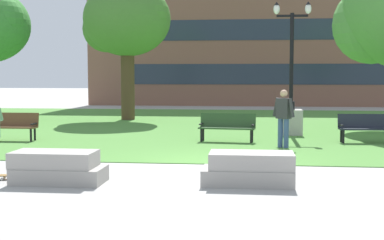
{
  "coord_description": "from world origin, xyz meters",
  "views": [
    {
      "loc": [
        0.96,
        -12.75,
        2.17
      ],
      "look_at": [
        -0.29,
        -1.4,
        1.2
      ],
      "focal_mm": 50.0,
      "sensor_mm": 36.0,
      "label": 1
    }
  ],
  "objects_px": {
    "park_bench_near_right": "(367,126)",
    "park_bench_far_right": "(227,125)",
    "park_bench_near_left": "(10,125)",
    "concrete_block_center": "(57,168)",
    "concrete_block_left": "(249,169)",
    "lamp_post_left": "(291,108)",
    "skateboard": "(14,175)",
    "person_bystander_near_lawn": "(284,115)"
  },
  "relations": [
    {
      "from": "park_bench_near_right",
      "to": "park_bench_far_right",
      "type": "xyz_separation_m",
      "value": [
        -4.43,
        -0.22,
        0.0
      ]
    },
    {
      "from": "park_bench_far_right",
      "to": "park_bench_near_left",
      "type": "bearing_deg",
      "value": -176.17
    },
    {
      "from": "concrete_block_center",
      "to": "concrete_block_left",
      "type": "height_order",
      "value": "same"
    },
    {
      "from": "concrete_block_center",
      "to": "lamp_post_left",
      "type": "xyz_separation_m",
      "value": [
        5.28,
        9.14,
        0.68
      ]
    },
    {
      "from": "park_bench_near_left",
      "to": "park_bench_near_right",
      "type": "relative_size",
      "value": 0.99
    },
    {
      "from": "skateboard",
      "to": "park_bench_near_right",
      "type": "height_order",
      "value": "park_bench_near_right"
    },
    {
      "from": "park_bench_far_right",
      "to": "skateboard",
      "type": "bearing_deg",
      "value": -121.92
    },
    {
      "from": "skateboard",
      "to": "park_bench_near_right",
      "type": "relative_size",
      "value": 0.57
    },
    {
      "from": "park_bench_near_right",
      "to": "person_bystander_near_lawn",
      "type": "bearing_deg",
      "value": -151.19
    },
    {
      "from": "concrete_block_center",
      "to": "concrete_block_left",
      "type": "xyz_separation_m",
      "value": [
        3.84,
        0.26,
        0.0
      ]
    },
    {
      "from": "park_bench_near_left",
      "to": "park_bench_far_right",
      "type": "relative_size",
      "value": 0.98
    },
    {
      "from": "skateboard",
      "to": "park_bench_far_right",
      "type": "height_order",
      "value": "park_bench_far_right"
    },
    {
      "from": "park_bench_near_left",
      "to": "lamp_post_left",
      "type": "relative_size",
      "value": 0.38
    },
    {
      "from": "park_bench_near_left",
      "to": "concrete_block_left",
      "type": "bearing_deg",
      "value": -38.21
    },
    {
      "from": "concrete_block_left",
      "to": "person_bystander_near_lawn",
      "type": "distance_m",
      "value": 5.48
    },
    {
      "from": "concrete_block_left",
      "to": "park_bench_near_right",
      "type": "distance_m",
      "value": 7.79
    },
    {
      "from": "skateboard",
      "to": "park_bench_near_right",
      "type": "bearing_deg",
      "value": 38.69
    },
    {
      "from": "park_bench_near_right",
      "to": "lamp_post_left",
      "type": "relative_size",
      "value": 0.39
    },
    {
      "from": "concrete_block_left",
      "to": "park_bench_far_right",
      "type": "bearing_deg",
      "value": 96.31
    },
    {
      "from": "park_bench_near_right",
      "to": "lamp_post_left",
      "type": "bearing_deg",
      "value": 137.99
    },
    {
      "from": "skateboard",
      "to": "person_bystander_near_lawn",
      "type": "distance_m",
      "value": 7.99
    },
    {
      "from": "park_bench_near_left",
      "to": "park_bench_far_right",
      "type": "height_order",
      "value": "same"
    },
    {
      "from": "park_bench_far_right",
      "to": "person_bystander_near_lawn",
      "type": "bearing_deg",
      "value": -36.76
    },
    {
      "from": "concrete_block_center",
      "to": "concrete_block_left",
      "type": "distance_m",
      "value": 3.85
    },
    {
      "from": "park_bench_near_right",
      "to": "lamp_post_left",
      "type": "xyz_separation_m",
      "value": [
        -2.26,
        2.03,
        0.45
      ]
    },
    {
      "from": "concrete_block_center",
      "to": "lamp_post_left",
      "type": "distance_m",
      "value": 10.58
    },
    {
      "from": "concrete_block_left",
      "to": "park_bench_near_left",
      "type": "bearing_deg",
      "value": 141.79
    },
    {
      "from": "concrete_block_center",
      "to": "park_bench_far_right",
      "type": "distance_m",
      "value": 7.56
    },
    {
      "from": "skateboard",
      "to": "park_bench_near_left",
      "type": "distance_m",
      "value": 6.85
    },
    {
      "from": "person_bystander_near_lawn",
      "to": "park_bench_far_right",
      "type": "bearing_deg",
      "value": 143.24
    },
    {
      "from": "concrete_block_left",
      "to": "skateboard",
      "type": "relative_size",
      "value": 1.73
    },
    {
      "from": "concrete_block_center",
      "to": "skateboard",
      "type": "distance_m",
      "value": 1.08
    },
    {
      "from": "park_bench_near_left",
      "to": "park_bench_near_right",
      "type": "bearing_deg",
      "value": 3.46
    },
    {
      "from": "park_bench_near_left",
      "to": "park_bench_near_right",
      "type": "xyz_separation_m",
      "value": [
        11.51,
        0.7,
        0.0
      ]
    },
    {
      "from": "park_bench_far_right",
      "to": "concrete_block_left",
      "type": "bearing_deg",
      "value": -83.69
    },
    {
      "from": "skateboard",
      "to": "person_bystander_near_lawn",
      "type": "height_order",
      "value": "person_bystander_near_lawn"
    },
    {
      "from": "concrete_block_left",
      "to": "lamp_post_left",
      "type": "distance_m",
      "value": 9.02
    },
    {
      "from": "concrete_block_center",
      "to": "park_bench_near_right",
      "type": "height_order",
      "value": "park_bench_near_right"
    },
    {
      "from": "concrete_block_center",
      "to": "park_bench_far_right",
      "type": "bearing_deg",
      "value": 65.72
    },
    {
      "from": "park_bench_near_right",
      "to": "concrete_block_center",
      "type": "bearing_deg",
      "value": -136.67
    },
    {
      "from": "concrete_block_center",
      "to": "park_bench_far_right",
      "type": "relative_size",
      "value": 0.99
    },
    {
      "from": "skateboard",
      "to": "person_bystander_near_lawn",
      "type": "relative_size",
      "value": 0.61
    }
  ]
}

